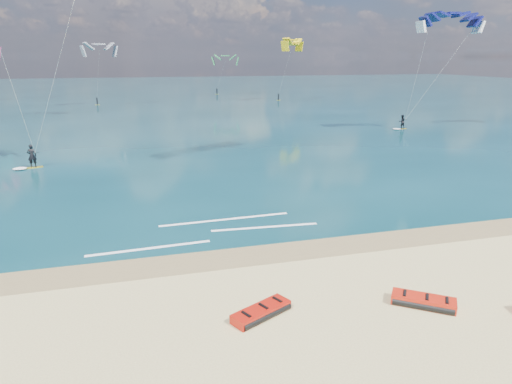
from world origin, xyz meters
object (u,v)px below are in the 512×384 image
kitesurfer_far (427,65)px  kitesurfer_main (27,38)px  packed_kite_left (261,316)px  packed_kite_mid (423,305)px

kitesurfer_far → kitesurfer_main: bearing=-165.0°
packed_kite_left → kitesurfer_main: size_ratio=0.13×
packed_kite_left → kitesurfer_main: bearing=88.2°
packed_kite_left → packed_kite_mid: packed_kite_mid is taller
kitesurfer_far → packed_kite_mid: bearing=-125.3°
packed_kite_left → kitesurfer_main: 28.30m
kitesurfer_main → kitesurfer_far: bearing=1.8°
kitesurfer_main → packed_kite_mid: bearing=-69.7°
packed_kite_mid → kitesurfer_far: kitesurfer_far is taller
packed_kite_mid → kitesurfer_far: 45.51m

